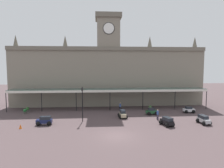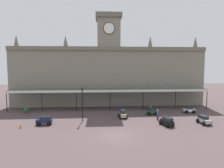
# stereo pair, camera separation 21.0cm
# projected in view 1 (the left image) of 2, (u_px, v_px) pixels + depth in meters

# --- Properties ---
(ground_plane) EXTENTS (140.00, 140.00, 0.00)m
(ground_plane) POSITION_uv_depth(u_px,v_px,m) (117.00, 136.00, 24.63)
(ground_plane) COLOR #4E3E40
(station_building) EXTENTS (41.50, 5.59, 19.71)m
(station_building) POSITION_uv_depth(u_px,v_px,m) (108.00, 73.00, 44.25)
(station_building) COLOR gray
(station_building) RESTS_ON ground
(entrance_canopy) EXTENTS (39.20, 3.26, 4.09)m
(entrance_canopy) POSITION_uv_depth(u_px,v_px,m) (110.00, 90.00, 39.66)
(entrance_canopy) COLOR #38564C
(entrance_canopy) RESTS_ON ground
(car_black_estate) EXTENTS (1.97, 2.42, 1.27)m
(car_black_estate) POSITION_uv_depth(u_px,v_px,m) (167.00, 122.00, 28.90)
(car_black_estate) COLOR black
(car_black_estate) RESTS_ON ground
(car_green_sedan) EXTENTS (2.12, 1.64, 1.19)m
(car_green_sedan) POSITION_uv_depth(u_px,v_px,m) (152.00, 112.00, 35.36)
(car_green_sedan) COLOR #1E512D
(car_green_sedan) RESTS_ON ground
(car_silver_estate) EXTENTS (1.68, 2.32, 1.27)m
(car_silver_estate) POSITION_uv_depth(u_px,v_px,m) (204.00, 120.00, 29.81)
(car_silver_estate) COLOR #B2B5BA
(car_silver_estate) RESTS_ON ground
(car_navy_estate) EXTENTS (2.29, 1.61, 1.27)m
(car_navy_estate) POSITION_uv_depth(u_px,v_px,m) (45.00, 121.00, 29.26)
(car_navy_estate) COLOR #19214C
(car_navy_estate) RESTS_ON ground
(car_white_sedan) EXTENTS (2.10, 1.60, 1.19)m
(car_white_sedan) POSITION_uv_depth(u_px,v_px,m) (189.00, 110.00, 36.69)
(car_white_sedan) COLOR silver
(car_white_sedan) RESTS_ON ground
(car_beige_estate) EXTENTS (1.58, 2.27, 1.27)m
(car_beige_estate) POSITION_uv_depth(u_px,v_px,m) (123.00, 114.00, 33.28)
(car_beige_estate) COLOR tan
(car_beige_estate) RESTS_ON ground
(pedestrian_beside_cars) EXTENTS (0.34, 0.36, 1.67)m
(pedestrian_beside_cars) POSITION_uv_depth(u_px,v_px,m) (158.00, 114.00, 32.14)
(pedestrian_beside_cars) COLOR #3F384C
(pedestrian_beside_cars) RESTS_ON ground
(pedestrian_near_entrance) EXTENTS (0.39, 0.34, 1.67)m
(pedestrian_near_entrance) POSITION_uv_depth(u_px,v_px,m) (120.00, 106.00, 38.17)
(pedestrian_near_entrance) COLOR black
(pedestrian_near_entrance) RESTS_ON ground
(victorian_lamppost) EXTENTS (0.30, 0.30, 5.44)m
(victorian_lamppost) POSITION_uv_depth(u_px,v_px,m) (82.00, 100.00, 30.82)
(victorian_lamppost) COLOR black
(victorian_lamppost) RESTS_ON ground
(traffic_cone) EXTENTS (0.40, 0.40, 0.63)m
(traffic_cone) POSITION_uv_depth(u_px,v_px,m) (20.00, 126.00, 27.49)
(traffic_cone) COLOR orange
(traffic_cone) RESTS_ON ground
(planter_near_kerb) EXTENTS (0.60, 0.60, 0.96)m
(planter_near_kerb) POSITION_uv_depth(u_px,v_px,m) (25.00, 111.00, 35.76)
(planter_near_kerb) COLOR #47423D
(planter_near_kerb) RESTS_ON ground
(planter_by_canopy) EXTENTS (0.60, 0.60, 0.96)m
(planter_by_canopy) POSITION_uv_depth(u_px,v_px,m) (28.00, 110.00, 37.16)
(planter_by_canopy) COLOR #47423D
(planter_by_canopy) RESTS_ON ground
(planter_forecourt_centre) EXTENTS (0.60, 0.60, 0.96)m
(planter_forecourt_centre) POSITION_uv_depth(u_px,v_px,m) (150.00, 108.00, 38.82)
(planter_forecourt_centre) COLOR #47423D
(planter_forecourt_centre) RESTS_ON ground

